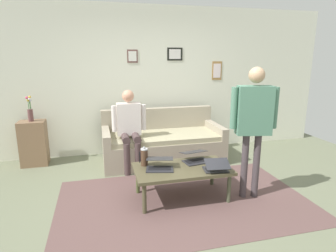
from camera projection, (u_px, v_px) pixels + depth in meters
name	position (u px, v px, depth m)	size (l,w,h in m)	color
ground_plane	(183.00, 202.00, 3.60)	(7.68, 7.68, 0.00)	#6A6F56
area_rug	(184.00, 201.00, 3.63)	(3.13, 1.92, 0.01)	brown
back_wall	(150.00, 81.00, 5.36)	(7.04, 0.11, 2.70)	silver
couch	(162.00, 144.00, 5.01)	(2.04, 0.94, 0.88)	gray
coffee_table	(182.00, 170.00, 3.63)	(1.21, 0.68, 0.42)	brown
laptop_left	(216.00, 168.00, 3.51)	(0.33, 0.31, 0.15)	#28282D
laptop_center	(160.00, 165.00, 3.57)	(0.40, 0.37, 0.13)	#28282D
laptop_right	(195.00, 158.00, 3.83)	(0.38, 0.36, 0.14)	#28282D
french_press	(144.00, 157.00, 3.67)	(0.11, 0.09, 0.26)	#4C3323
side_shelf	(34.00, 143.00, 4.78)	(0.42, 0.32, 0.76)	#806045
flower_vase	(30.00, 112.00, 4.66)	(0.09, 0.09, 0.42)	brown
person_standing	(254.00, 117.00, 3.50)	(0.59, 0.27, 1.67)	#453B3F
person_seated	(129.00, 125.00, 4.55)	(0.55, 0.51, 1.28)	#483737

